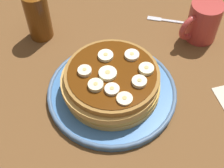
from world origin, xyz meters
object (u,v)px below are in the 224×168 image
banana_slice_5 (85,71)px  banana_slice_6 (106,56)px  banana_slice_4 (139,82)px  coffee_mug (202,21)px  banana_slice_3 (96,85)px  fork (170,20)px  banana_slice_2 (132,55)px  pancake_stack (112,81)px  banana_slice_7 (146,69)px  banana_slice_0 (108,74)px  syrup_bottle (37,13)px  banana_slice_1 (112,89)px  plate (112,92)px  banana_slice_8 (125,99)px

banana_slice_5 → banana_slice_6: size_ratio=0.88×
banana_slice_4 → coffee_mug: 25.38cm
banana_slice_3 → fork: size_ratio=0.29×
banana_slice_2 → banana_slice_3: size_ratio=1.02×
banana_slice_4 → fork: (-21.89, -16.13, -7.05)cm
pancake_stack → banana_slice_7: size_ratio=6.84×
banana_slice_0 → banana_slice_7: 7.49cm
syrup_bottle → coffee_mug: bearing=145.8°
banana_slice_2 → banana_slice_5: banana_slice_5 is taller
banana_slice_0 → banana_slice_3: same height
banana_slice_5 → syrup_bottle: (0.12, -21.38, -0.52)cm
banana_slice_0 → banana_slice_2: size_ratio=1.18×
banana_slice_7 → banana_slice_1: bearing=3.4°
pancake_stack → banana_slice_3: size_ratio=7.00×
plate → banana_slice_2: size_ratio=9.04×
syrup_bottle → banana_slice_0: bearing=98.1°
banana_slice_8 → banana_slice_4: bearing=-159.8°
pancake_stack → banana_slice_3: bearing=17.3°
coffee_mug → syrup_bottle: 37.89cm
pancake_stack → banana_slice_5: (4.40, -2.75, 3.17)cm
banana_slice_0 → banana_slice_1: (1.36, 3.58, -0.05)cm
pancake_stack → banana_slice_3: banana_slice_3 is taller
banana_slice_3 → banana_slice_2: bearing=-165.3°
pancake_stack → banana_slice_3: (4.44, 1.38, 3.20)cm
banana_slice_4 → banana_slice_5: bearing=-47.3°
banana_slice_3 → banana_slice_8: banana_slice_3 is taller
banana_slice_0 → syrup_bottle: bearing=-81.9°
pancake_stack → banana_slice_1: size_ratio=7.30×
banana_slice_1 → banana_slice_5: 6.80cm
banana_slice_7 → coffee_mug: (-21.02, -6.14, -2.44)cm
fork → banana_slice_0: bearing=23.6°
plate → banana_slice_5: banana_slice_5 is taller
banana_slice_0 → banana_slice_1: same height
plate → fork: size_ratio=2.68×
banana_slice_0 → fork: bearing=-156.4°
banana_slice_1 → banana_slice_6: 8.44cm
plate → banana_slice_0: 6.48cm
pancake_stack → banana_slice_6: 5.15cm
banana_slice_2 → syrup_bottle: size_ratio=0.20×
pancake_stack → syrup_bottle: 24.69cm
banana_slice_3 → banana_slice_7: same height
banana_slice_1 → banana_slice_4: size_ratio=0.98×
pancake_stack → coffee_mug: bearing=-173.9°
coffee_mug → banana_slice_1: bearing=12.8°
fork → banana_slice_3: bearing=23.1°
banana_slice_8 → syrup_bottle: (2.88, -30.83, -0.36)cm
banana_slice_5 → banana_slice_3: bearing=89.5°
banana_slice_2 → pancake_stack: bearing=12.6°
banana_slice_2 → banana_slice_4: 6.90cm
banana_slice_0 → plate: bearing=179.7°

